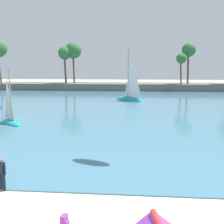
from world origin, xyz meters
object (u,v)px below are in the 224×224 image
object	(u,v)px
sailboat_far_left	(130,95)
sailboat_mid_bay	(11,118)
backpack_by_trailer	(64,221)
person_at_waterline	(2,173)

from	to	relation	value
sailboat_far_left	sailboat_mid_bay	bearing A→B (deg)	-119.88
sailboat_mid_bay	backpack_by_trailer	bearing A→B (deg)	-59.14
person_at_waterline	sailboat_far_left	world-z (taller)	sailboat_far_left
person_at_waterline	backpack_by_trailer	world-z (taller)	person_at_waterline
person_at_waterline	sailboat_far_left	size ratio (longest dim) A/B	0.17
person_at_waterline	sailboat_mid_bay	bearing A→B (deg)	114.21
sailboat_mid_bay	sailboat_far_left	size ratio (longest dim) A/B	0.61
backpack_by_trailer	sailboat_mid_bay	distance (m)	20.40
backpack_by_trailer	sailboat_far_left	world-z (taller)	sailboat_far_left
sailboat_mid_bay	sailboat_far_left	xyz separation A→B (m)	(12.32, 21.45, 0.35)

